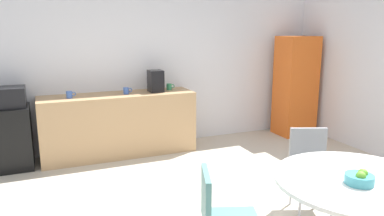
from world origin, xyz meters
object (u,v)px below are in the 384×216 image
at_px(chair_gray, 310,160).
at_px(coffee_maker, 156,81).
at_px(mug_white, 169,87).
at_px(chair_teal, 218,212).
at_px(locker_cabinet, 295,86).
at_px(fruit_bowl, 360,178).
at_px(mug_green, 70,95).
at_px(microwave, 5,97).
at_px(round_table, 357,194).
at_px(mug_red, 126,91).
at_px(mini_fridge, 10,138).

height_order(chair_gray, coffee_maker, coffee_maker).
bearing_deg(coffee_maker, mug_white, 17.38).
xyz_separation_m(chair_gray, chair_teal, (-1.35, -0.62, 0.00)).
height_order(locker_cabinet, fruit_bowl, locker_cabinet).
distance_m(mug_green, coffee_maker, 1.24).
bearing_deg(locker_cabinet, microwave, 178.72).
bearing_deg(round_table, coffee_maker, 98.82).
xyz_separation_m(round_table, mug_white, (-0.28, 3.43, 0.31)).
distance_m(round_table, fruit_bowl, 0.19).
relative_size(chair_teal, fruit_bowl, 4.12).
relative_size(chair_teal, mug_red, 6.43).
xyz_separation_m(chair_teal, mug_white, (0.69, 3.09, 0.43)).
bearing_deg(mug_white, locker_cabinet, -4.47).
bearing_deg(round_table, mini_fridge, 127.11).
bearing_deg(locker_cabinet, mini_fridge, 178.72).
bearing_deg(microwave, locker_cabinet, -1.28).
xyz_separation_m(fruit_bowl, coffee_maker, (-0.45, 3.42, 0.26)).
bearing_deg(chair_gray, mini_fridge, 140.56).
bearing_deg(chair_teal, locker_cabinet, 44.86).
distance_m(microwave, fruit_bowl, 4.22).
bearing_deg(mug_green, locker_cabinet, -0.75).
bearing_deg(chair_teal, mini_fridge, 117.47).
bearing_deg(mug_white, coffee_maker, -162.62).
distance_m(round_table, chair_gray, 1.03).
xyz_separation_m(chair_gray, fruit_bowl, (-0.44, -1.02, 0.27)).
bearing_deg(locker_cabinet, mug_red, 178.59).
height_order(mini_fridge, mug_green, mug_green).
relative_size(mini_fridge, chair_teal, 1.00).
relative_size(chair_teal, mug_green, 6.43).
xyz_separation_m(microwave, fruit_bowl, (2.47, -3.42, -0.16)).
relative_size(mini_fridge, locker_cabinet, 0.49).
bearing_deg(coffee_maker, mug_red, -176.42).
height_order(microwave, mug_white, microwave).
xyz_separation_m(microwave, round_table, (2.53, -3.35, -0.32)).
bearing_deg(fruit_bowl, coffee_maker, 97.53).
relative_size(microwave, round_table, 0.39).
height_order(microwave, round_table, microwave).
distance_m(locker_cabinet, coffee_maker, 2.49).
xyz_separation_m(locker_cabinet, round_table, (-1.96, -3.25, -0.21)).
distance_m(locker_cabinet, mug_white, 2.25).
relative_size(round_table, mug_white, 9.44).
bearing_deg(round_table, mug_red, 106.27).
distance_m(microwave, round_table, 4.21).
height_order(chair_gray, mug_red, mug_red).
height_order(round_table, chair_teal, chair_teal).
bearing_deg(chair_gray, locker_cabinet, 55.46).
bearing_deg(chair_gray, coffee_maker, 110.52).
bearing_deg(mug_red, fruit_bowl, -75.11).
height_order(microwave, fruit_bowl, microwave).
bearing_deg(chair_teal, mug_white, 77.42).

